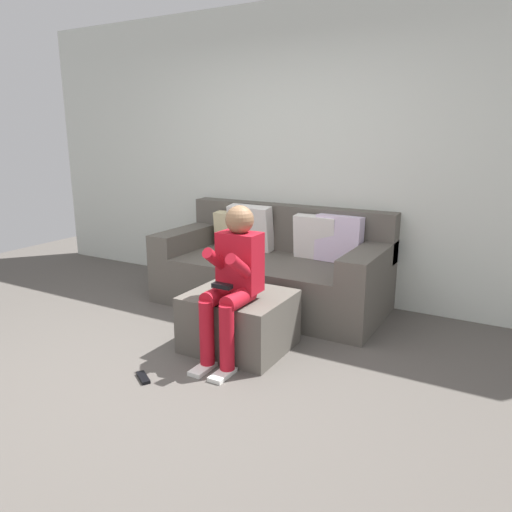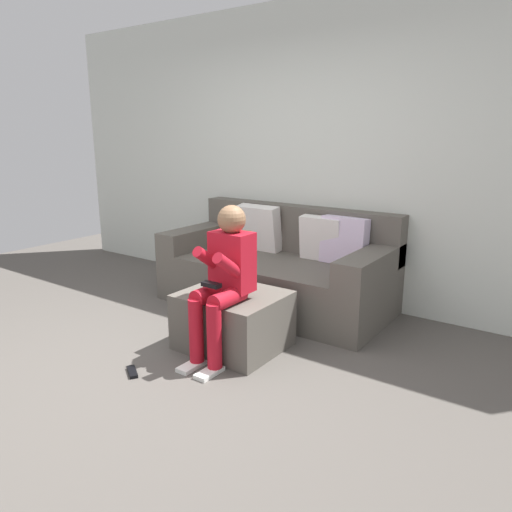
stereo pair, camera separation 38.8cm
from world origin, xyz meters
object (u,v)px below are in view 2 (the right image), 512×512
Objects in this scene: couch_sectional at (279,269)px; remote_near_ottoman at (132,372)px; ottoman at (233,320)px; person_seated at (224,275)px.

couch_sectional reaches higher than remote_near_ottoman.
ottoman is 0.66× the size of person_seated.
couch_sectional is 1.25m from person_seated.
couch_sectional is 1.78m from remote_near_ottoman.
couch_sectional is at bearing 103.18° from ottoman.
ottoman is at bearing 109.22° from person_seated.
person_seated is 6.62× the size of remote_near_ottoman.
person_seated is at bearing 90.27° from remote_near_ottoman.
ottoman is at bearing 100.83° from remote_near_ottoman.
person_seated is at bearing -75.90° from couch_sectional.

